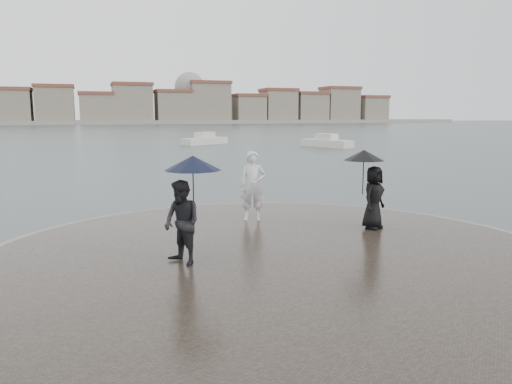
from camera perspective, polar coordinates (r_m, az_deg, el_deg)
name	(u,v)px	position (r m, az deg, el deg)	size (l,w,h in m)	color
ground	(368,347)	(7.33, 12.72, -16.94)	(400.00, 400.00, 0.00)	#2B3835
kerb_ring	(277,264)	(10.20, 2.37, -8.25)	(12.50, 12.50, 0.32)	gray
quay_tip	(277,263)	(10.20, 2.37, -8.14)	(11.90, 11.90, 0.36)	#2D261E
statue	(253,186)	(13.21, -0.37, 0.71)	(0.67, 0.44, 1.85)	silver
visitor_left	(185,204)	(9.44, -8.09, -1.38)	(1.24, 1.13, 2.04)	black
visitor_right	(370,184)	(12.54, 12.95, 0.85)	(1.20, 1.01, 1.95)	black
far_skyline	(75,106)	(166.34, -19.98, 9.21)	(260.00, 20.00, 37.00)	gray
boats	(171,146)	(45.35, -9.67, 5.24)	(38.77, 18.19, 1.50)	beige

